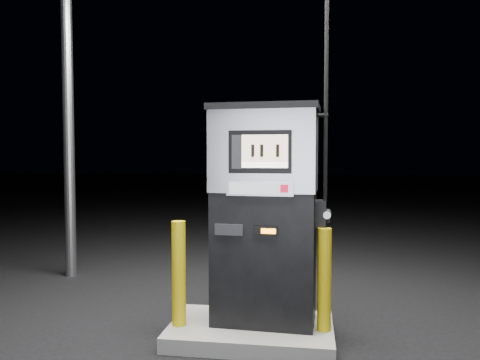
# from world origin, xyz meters

# --- Properties ---
(ground) EXTENTS (80.00, 80.00, 0.00)m
(ground) POSITION_xyz_m (0.00, 0.00, 0.00)
(ground) COLOR black
(ground) RESTS_ON ground
(pump_island) EXTENTS (1.60, 1.00, 0.15)m
(pump_island) POSITION_xyz_m (0.00, 0.00, 0.07)
(pump_island) COLOR slate
(pump_island) RESTS_ON ground
(fuel_dispenser) EXTENTS (1.20, 0.69, 4.48)m
(fuel_dispenser) POSITION_xyz_m (0.12, 0.10, 1.26)
(fuel_dispenser) COLOR black
(fuel_dispenser) RESTS_ON pump_island
(bollard_left) EXTENTS (0.17, 0.17, 1.03)m
(bollard_left) POSITION_xyz_m (-0.70, -0.13, 0.66)
(bollard_left) COLOR #C6AA0B
(bollard_left) RESTS_ON pump_island
(bollard_right) EXTENTS (0.15, 0.15, 0.98)m
(bollard_right) POSITION_xyz_m (0.71, -0.06, 0.64)
(bollard_right) COLOR #C6AA0B
(bollard_right) RESTS_ON pump_island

